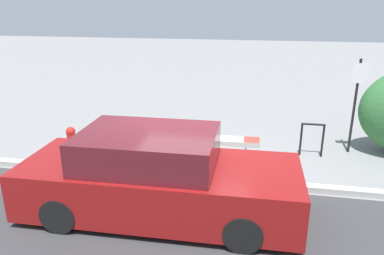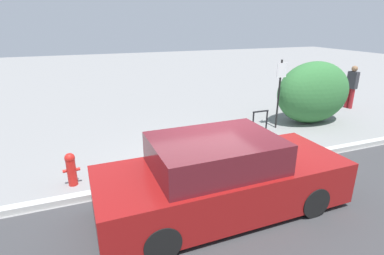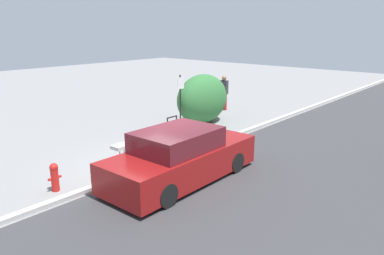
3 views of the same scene
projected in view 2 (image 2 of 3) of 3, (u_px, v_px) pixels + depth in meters
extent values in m
plane|color=gray|center=(208.00, 175.00, 7.10)|extent=(60.00, 60.00, 0.00)
cube|color=#B7B7B2|center=(209.00, 173.00, 7.07)|extent=(60.00, 0.20, 0.13)
cylinder|color=#99999E|center=(178.00, 152.00, 7.87)|extent=(0.04, 0.04, 0.42)
cylinder|color=#99999E|center=(227.00, 144.00, 8.39)|extent=(0.04, 0.04, 0.42)
cylinder|color=#99999E|center=(176.00, 149.00, 8.07)|extent=(0.04, 0.04, 0.42)
cylinder|color=#99999E|center=(223.00, 141.00, 8.58)|extent=(0.04, 0.04, 0.42)
cube|color=#B2B2AD|center=(202.00, 137.00, 8.14)|extent=(2.07, 0.45, 0.12)
cube|color=red|center=(229.00, 131.00, 8.42)|extent=(0.37, 0.40, 0.01)
cylinder|color=black|center=(253.00, 124.00, 9.38)|extent=(0.05, 0.05, 0.80)
cylinder|color=black|center=(266.00, 123.00, 9.54)|extent=(0.05, 0.05, 0.80)
cylinder|color=black|center=(261.00, 111.00, 9.33)|extent=(0.55, 0.05, 0.05)
cylinder|color=black|center=(279.00, 95.00, 9.92)|extent=(0.06, 0.06, 2.30)
cube|color=white|center=(282.00, 70.00, 9.61)|extent=(0.36, 0.02, 0.46)
cylinder|color=red|center=(72.00, 173.00, 6.60)|extent=(0.20, 0.20, 0.60)
sphere|color=red|center=(70.00, 158.00, 6.48)|extent=(0.22, 0.22, 0.22)
cylinder|color=red|center=(65.00, 171.00, 6.53)|extent=(0.08, 0.07, 0.07)
cylinder|color=red|center=(78.00, 169.00, 6.63)|extent=(0.08, 0.07, 0.07)
ellipsoid|color=#337038|center=(313.00, 92.00, 10.54)|extent=(2.82, 1.63, 2.17)
cylinder|color=maroon|center=(351.00, 99.00, 12.44)|extent=(0.16, 0.16, 0.84)
cylinder|color=maroon|center=(347.00, 98.00, 12.59)|extent=(0.16, 0.16, 0.84)
cube|color=#333338|center=(353.00, 80.00, 12.26)|extent=(0.27, 0.43, 0.69)
sphere|color=#8C6647|center=(355.00, 69.00, 12.10)|extent=(0.24, 0.24, 0.24)
cylinder|color=black|center=(262.00, 164.00, 6.99)|extent=(0.60, 0.19, 0.60)
cylinder|color=black|center=(314.00, 201.00, 5.54)|extent=(0.60, 0.19, 0.60)
cylinder|color=black|center=(138.00, 189.00, 5.97)|extent=(0.60, 0.19, 0.60)
cylinder|color=black|center=(162.00, 242.00, 4.52)|extent=(0.60, 0.19, 0.60)
cube|color=maroon|center=(223.00, 184.00, 5.68)|extent=(4.74, 1.87, 0.83)
cube|color=#59171F|center=(215.00, 153.00, 5.39)|extent=(2.29, 1.66, 0.58)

